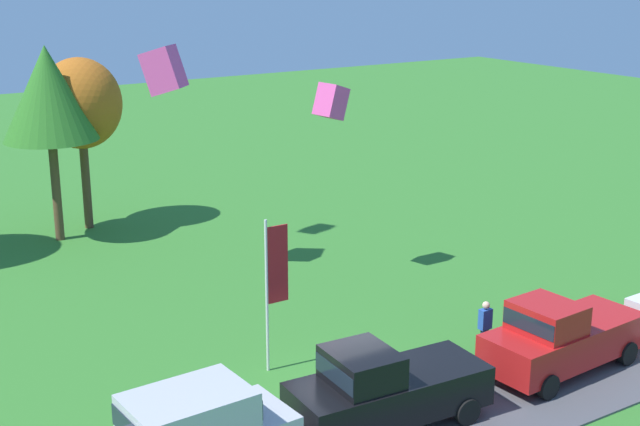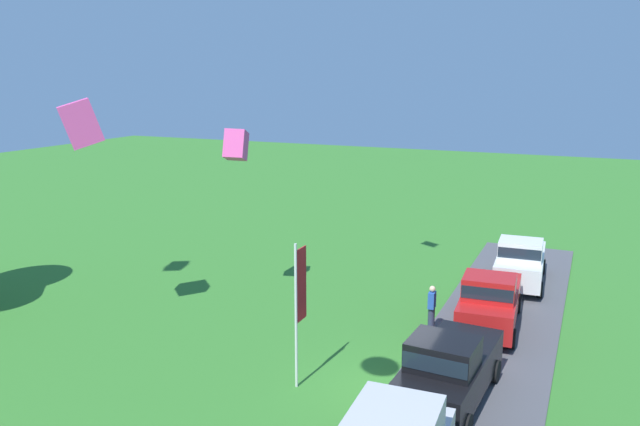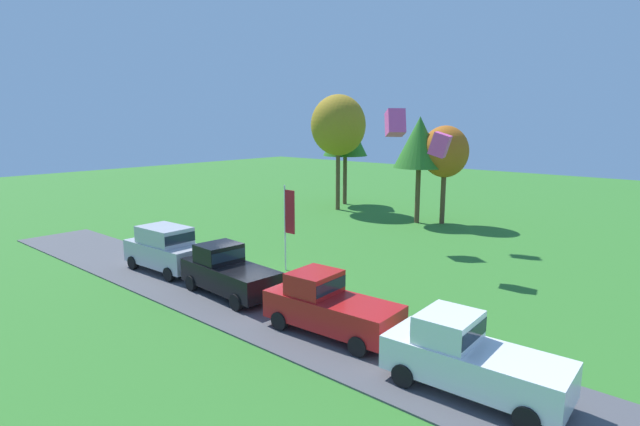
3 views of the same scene
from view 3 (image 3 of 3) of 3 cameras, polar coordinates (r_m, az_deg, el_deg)
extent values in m
plane|color=#337528|center=(23.59, -7.34, -8.25)|extent=(120.00, 120.00, 0.00)
cube|color=#4C4C51|center=(22.37, -11.30, -9.35)|extent=(36.00, 4.40, 0.06)
cube|color=#B7B7BC|center=(26.39, -17.24, -4.46)|extent=(4.68, 2.09, 1.10)
cube|color=#B7B7BC|center=(26.16, -17.35, -2.40)|extent=(2.67, 1.87, 0.84)
cube|color=#19232D|center=(26.16, -17.35, -2.40)|extent=(2.72, 1.84, 0.46)
cylinder|color=black|center=(27.36, -20.59, -5.33)|extent=(0.69, 0.27, 0.68)
cylinder|color=black|center=(28.27, -17.44, -4.63)|extent=(0.69, 0.27, 0.68)
cylinder|color=black|center=(24.80, -16.86, -6.71)|extent=(0.69, 0.27, 0.68)
cylinder|color=black|center=(25.80, -13.55, -5.88)|extent=(0.69, 0.27, 0.68)
cube|color=black|center=(22.17, -10.24, -7.12)|extent=(5.11, 2.21, 1.00)
cube|color=black|center=(22.56, -11.49, -4.47)|extent=(1.61, 1.85, 0.80)
cube|color=#19232D|center=(22.56, -11.49, -4.47)|extent=(1.63, 1.82, 0.44)
cylinder|color=black|center=(23.24, -14.47, -7.76)|extent=(0.69, 0.28, 0.68)
cylinder|color=black|center=(24.15, -10.77, -6.90)|extent=(0.69, 0.28, 0.68)
cylinder|color=black|center=(20.53, -9.52, -10.03)|extent=(0.69, 0.28, 0.68)
cylinder|color=black|center=(21.55, -5.58, -8.92)|extent=(0.69, 0.28, 0.68)
cube|color=red|center=(18.03, 1.42, -11.14)|extent=(5.11, 2.21, 1.00)
cube|color=red|center=(18.18, -0.62, -7.94)|extent=(1.61, 1.85, 0.80)
cube|color=#19232D|center=(18.18, -0.62, -7.94)|extent=(1.64, 1.82, 0.44)
cylinder|color=black|center=(18.57, -4.61, -12.17)|extent=(0.69, 0.28, 0.68)
cylinder|color=black|center=(19.84, -1.05, -10.61)|extent=(0.69, 0.28, 0.68)
cylinder|color=black|center=(16.66, 4.38, -14.94)|extent=(0.69, 0.28, 0.68)
cylinder|color=black|center=(18.07, 7.62, -12.90)|extent=(0.69, 0.28, 0.68)
cube|color=white|center=(15.04, 17.24, -16.25)|extent=(5.09, 2.14, 1.00)
cube|color=white|center=(14.93, 14.51, -12.50)|extent=(1.58, 1.83, 0.80)
cube|color=#19232D|center=(14.93, 14.51, -12.50)|extent=(1.61, 1.80, 0.44)
cylinder|color=black|center=(15.15, 9.52, -17.82)|extent=(0.69, 0.27, 0.68)
cylinder|color=black|center=(16.59, 12.67, -15.30)|extent=(0.69, 0.27, 0.68)
cylinder|color=black|center=(14.08, 22.56, -20.90)|extent=(0.69, 0.27, 0.68)
cylinder|color=black|center=(15.62, 24.51, -17.76)|extent=(0.69, 0.27, 0.68)
cylinder|color=#2D334C|center=(20.25, 2.14, -10.06)|extent=(0.24, 0.24, 0.88)
cube|color=#2851AD|center=(20.00, 2.15, -8.07)|extent=(0.36, 0.22, 0.60)
sphere|color=beige|center=(19.87, 2.16, -6.93)|extent=(0.22, 0.22, 0.22)
cylinder|color=brown|center=(45.63, 2.86, 3.79)|extent=(0.36, 0.36, 4.42)
cone|color=#2D7023|center=(45.33, 2.91, 9.07)|extent=(3.98, 3.98, 3.98)
cylinder|color=brown|center=(42.62, 2.06, 3.78)|extent=(0.36, 0.36, 5.11)
ellipsoid|color=olive|center=(42.32, 2.10, 10.01)|extent=(4.60, 4.60, 5.06)
cylinder|color=brown|center=(37.85, 11.09, 1.99)|extent=(0.36, 0.36, 4.14)
cone|color=#2D7023|center=(37.48, 11.31, 7.95)|extent=(3.72, 3.72, 3.72)
cylinder|color=brown|center=(37.98, 13.86, 1.65)|extent=(0.36, 0.36, 3.79)
ellipsoid|color=#B25B19|center=(37.63, 14.09, 6.82)|extent=(3.41, 3.41, 3.76)
cylinder|color=silver|center=(25.28, -4.01, -1.74)|extent=(0.08, 0.08, 4.39)
cube|color=red|center=(24.87, -3.47, 0.12)|extent=(0.64, 0.04, 2.19)
cube|color=#EA4C9E|center=(30.76, 8.59, 10.16)|extent=(1.75, 1.75, 1.72)
cube|color=#EA4C9E|center=(25.65, 13.55, 7.59)|extent=(1.27, 1.04, 1.32)
camera|label=1|loc=(29.04, -55.17, 13.20)|focal=50.00mm
camera|label=2|loc=(34.27, -32.63, 11.35)|focal=35.00mm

